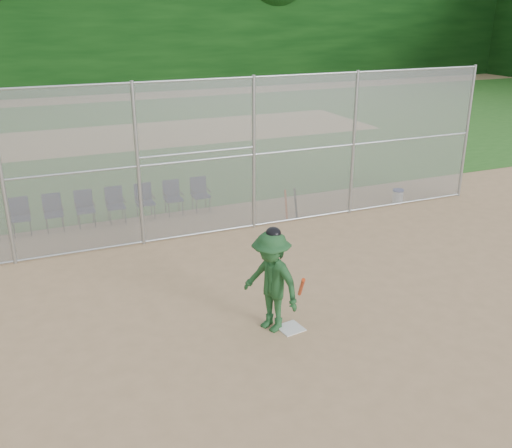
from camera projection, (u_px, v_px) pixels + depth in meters
name	position (u px, v px, depth m)	size (l,w,h in m)	color
ground	(308.00, 322.00, 10.73)	(100.00, 100.00, 0.00)	tan
grass_strip	(124.00, 137.00, 26.22)	(100.00, 100.00, 0.00)	#255C1B
dirt_patch_far	(124.00, 137.00, 26.22)	(24.00, 24.00, 0.00)	tan
backstop_fence	(217.00, 156.00, 14.30)	(16.09, 0.09, 4.00)	gray
treeline	(106.00, 9.00, 26.00)	(81.00, 60.00, 11.00)	black
home_plate	(291.00, 328.00, 10.49)	(0.43, 0.43, 0.02)	silver
batter_at_plate	(271.00, 281.00, 10.18)	(1.14, 1.42, 1.99)	#1D4923
water_cooler	(398.00, 196.00, 17.24)	(0.33, 0.33, 0.42)	white
spare_bats	(291.00, 204.00, 15.88)	(0.36, 0.25, 0.85)	#D84C14
chair_1	(21.00, 217.00, 14.70)	(0.54, 0.52, 0.96)	#0F1937
chair_2	(54.00, 213.00, 14.99)	(0.54, 0.52, 0.96)	#0F1937
chair_3	(85.00, 209.00, 15.29)	(0.54, 0.52, 0.96)	#0F1937
chair_4	(116.00, 205.00, 15.59)	(0.54, 0.52, 0.96)	#0F1937
chair_5	(145.00, 202.00, 15.88)	(0.54, 0.52, 0.96)	#0F1937
chair_6	(173.00, 198.00, 16.18)	(0.54, 0.52, 0.96)	#0F1937
chair_7	(201.00, 195.00, 16.48)	(0.54, 0.52, 0.96)	#0F1937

